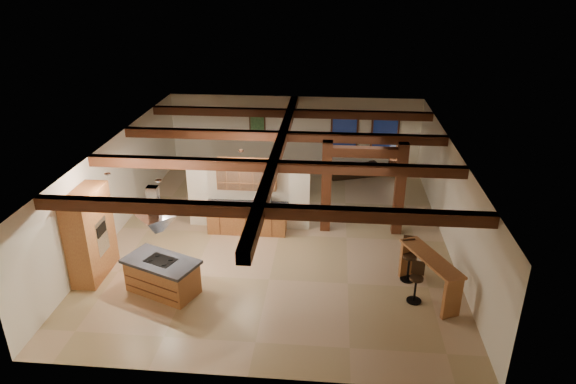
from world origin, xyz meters
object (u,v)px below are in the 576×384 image
at_px(kitchen_island, 162,276).
at_px(bar_counter, 430,270).
at_px(dining_table, 277,184).
at_px(sofa, 354,168).

relative_size(kitchen_island, bar_counter, 0.99).
relative_size(dining_table, sofa, 1.00).
bearing_deg(bar_counter, sofa, 101.48).
bearing_deg(sofa, kitchen_island, 39.50).
xyz_separation_m(dining_table, sofa, (2.83, 1.98, -0.06)).
bearing_deg(sofa, bar_counter, 82.02).
xyz_separation_m(kitchen_island, dining_table, (2.20, 6.39, -0.11)).
height_order(dining_table, sofa, dining_table).
bearing_deg(kitchen_island, dining_table, 70.99).
relative_size(kitchen_island, sofa, 1.03).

